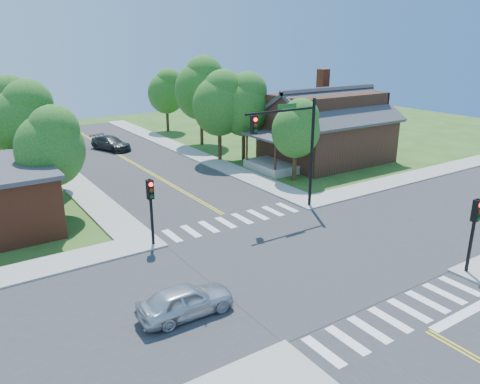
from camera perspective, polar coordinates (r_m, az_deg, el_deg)
ground at (r=24.33m, az=7.31°, el=-8.08°), size 100.00×100.00×0.00m
road_ns at (r=24.32m, az=7.31°, el=-8.04°), size 10.00×90.00×0.04m
road_ew at (r=24.32m, az=7.31°, el=-8.03°), size 90.00×10.00×0.04m
intersection_patch at (r=24.33m, az=7.31°, el=-8.08°), size 10.20×10.20×0.06m
sidewalk_ne at (r=45.45m, az=9.51°, el=4.45°), size 40.00×40.00×0.14m
crosswalk_north at (r=28.83m, az=-0.73°, el=-3.49°), size 8.85×2.00×0.01m
crosswalk_south at (r=20.67m, az=18.90°, el=-13.99°), size 8.85×2.00×0.01m
centerline at (r=24.31m, az=7.31°, el=-7.98°), size 0.30×90.00×0.01m
stop_bar at (r=21.92m, az=25.98°, el=-13.11°), size 4.60×0.45×0.09m
signal_mast_ne at (r=29.21m, az=6.39°, el=6.54°), size 5.30×0.42×7.20m
signal_pole_se at (r=24.16m, az=26.70°, el=-3.30°), size 0.34×0.42×3.80m
signal_pole_nw at (r=24.97m, az=-10.82°, el=-0.93°), size 0.34×0.42×3.80m
house_ne at (r=43.18m, az=10.47°, el=8.10°), size 13.05×8.80×7.11m
tree_e_a at (r=36.40m, az=6.98°, el=7.84°), size 3.80×3.61×6.46m
tree_e_b at (r=42.33m, az=0.58°, el=10.80°), size 4.70×4.46×7.98m
tree_e_c at (r=49.05m, az=-4.71°, el=12.66°), size 5.37×5.10×9.12m
tree_e_d at (r=57.10m, az=-8.90°, el=12.15°), size 4.35×4.14×7.40m
tree_w_a at (r=30.58m, az=-22.02°, el=5.36°), size 4.13×3.92×7.02m
tree_w_b at (r=37.24m, az=-24.62°, el=8.20°), size 4.73×4.49×8.04m
tree_w_c at (r=44.86m, az=-26.41°, el=9.25°), size 4.62×4.39×7.86m
tree_house at (r=42.13m, az=-2.42°, el=10.94°), size 4.82×4.58×8.19m
tree_bldg at (r=36.19m, az=-22.44°, el=6.40°), size 3.72×3.54×6.33m
car_silver at (r=19.43m, az=-6.65°, el=-13.07°), size 1.75×4.02×1.35m
car_dgrey at (r=48.76m, az=-15.48°, el=5.71°), size 4.90×5.90×1.36m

